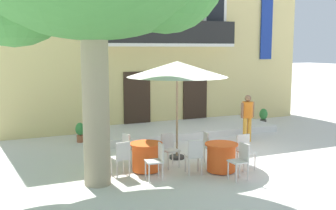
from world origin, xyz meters
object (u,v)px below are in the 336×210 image
(cafe_chair_near_tree_3, at_px, (169,148))
(ground_planter_left, at_px, (80,131))
(cafe_chair_near_tree_2, at_px, (157,159))
(cafe_table_middle, at_px, (221,157))
(cafe_umbrella, at_px, (177,70))
(cafe_table_near_tree, at_px, (146,157))
(cafe_chair_near_tree_1, at_px, (121,156))
(cafe_chair_middle_1, at_px, (210,146))
(cafe_chair_near_tree_0, at_px, (129,146))
(cafe_chair_middle_3, at_px, (241,159))
(ground_planter_right, at_px, (263,116))
(cafe_chair_middle_2, at_px, (194,154))
(cafe_chair_middle_0, at_px, (245,149))
(pedestrian_near_entrance, at_px, (247,116))

(cafe_chair_near_tree_3, relative_size, ground_planter_left, 1.34)
(cafe_chair_near_tree_2, xyz_separation_m, cafe_table_middle, (1.78, -0.09, -0.14))
(cafe_umbrella, height_order, ground_planter_left, cafe_umbrella)
(cafe_table_near_tree, height_order, cafe_chair_near_tree_3, cafe_chair_near_tree_3)
(cafe_table_near_tree, height_order, cafe_table_middle, same)
(cafe_chair_near_tree_1, relative_size, cafe_chair_near_tree_2, 1.00)
(cafe_chair_near_tree_1, bearing_deg, cafe_chair_middle_1, 1.72)
(cafe_chair_near_tree_0, relative_size, ground_planter_left, 1.34)
(cafe_table_middle, relative_size, cafe_chair_middle_1, 0.95)
(cafe_chair_middle_3, height_order, cafe_umbrella, cafe_umbrella)
(cafe_chair_near_tree_1, distance_m, cafe_chair_near_tree_3, 1.51)
(cafe_chair_near_tree_2, bearing_deg, ground_planter_right, 34.93)
(cafe_chair_near_tree_1, relative_size, cafe_chair_middle_3, 1.00)
(ground_planter_right, bearing_deg, cafe_table_middle, -136.16)
(cafe_chair_middle_1, bearing_deg, cafe_chair_near_tree_0, 158.34)
(cafe_chair_middle_3, bearing_deg, cafe_chair_middle_2, 135.24)
(cafe_chair_middle_1, xyz_separation_m, cafe_chair_middle_2, (-0.83, -0.66, 0.00))
(cafe_table_middle, distance_m, cafe_chair_middle_0, 0.77)
(cafe_chair_near_tree_2, xyz_separation_m, cafe_chair_middle_2, (1.03, -0.01, 0.00))
(ground_planter_left, xyz_separation_m, pedestrian_near_entrance, (5.26, -2.34, 0.54))
(ground_planter_left, distance_m, ground_planter_right, 7.74)
(cafe_chair_near_tree_2, xyz_separation_m, ground_planter_left, (-0.85, 4.81, -0.15))
(cafe_chair_near_tree_1, relative_size, ground_planter_left, 1.34)
(cafe_chair_middle_0, height_order, ground_planter_right, cafe_chair_middle_0)
(cafe_chair_middle_1, bearing_deg, cafe_table_near_tree, 176.98)
(cafe_chair_near_tree_3, height_order, cafe_chair_middle_1, same)
(cafe_umbrella, height_order, ground_planter_right, cafe_umbrella)
(cafe_chair_middle_1, relative_size, cafe_chair_middle_3, 1.00)
(cafe_chair_near_tree_0, relative_size, cafe_table_middle, 1.05)
(cafe_chair_near_tree_0, distance_m, cafe_chair_near_tree_3, 1.10)
(cafe_chair_middle_0, bearing_deg, cafe_chair_near_tree_1, 168.70)
(cafe_table_near_tree, height_order, pedestrian_near_entrance, pedestrian_near_entrance)
(cafe_table_near_tree, distance_m, cafe_chair_middle_3, 2.46)
(cafe_chair_middle_0, height_order, cafe_chair_middle_3, same)
(cafe_chair_near_tree_2, distance_m, cafe_chair_middle_0, 2.54)
(cafe_chair_near_tree_2, distance_m, cafe_chair_middle_1, 1.97)
(cafe_chair_near_tree_3, xyz_separation_m, ground_planter_right, (6.15, 3.90, -0.15))
(cafe_chair_near_tree_3, bearing_deg, cafe_chair_middle_0, -28.90)
(cafe_chair_near_tree_0, xyz_separation_m, cafe_chair_middle_0, (2.74, -1.55, 0.00))
(ground_planter_right, bearing_deg, cafe_table_near_tree, -149.47)
(cafe_chair_near_tree_0, bearing_deg, cafe_table_near_tree, -73.59)
(cafe_table_middle, xyz_separation_m, cafe_chair_middle_1, (0.08, 0.75, 0.14))
(cafe_chair_middle_0, height_order, cafe_chair_middle_1, same)
(cafe_chair_near_tree_0, distance_m, cafe_chair_middle_0, 3.15)
(cafe_chair_near_tree_0, bearing_deg, cafe_chair_near_tree_2, -82.10)
(cafe_chair_middle_1, distance_m, ground_planter_right, 6.53)
(cafe_table_near_tree, relative_size, ground_planter_left, 1.27)
(cafe_chair_near_tree_3, distance_m, ground_planter_right, 7.28)
(cafe_chair_near_tree_2, height_order, cafe_chair_middle_0, same)
(cafe_chair_middle_0, bearing_deg, cafe_umbrella, 127.40)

